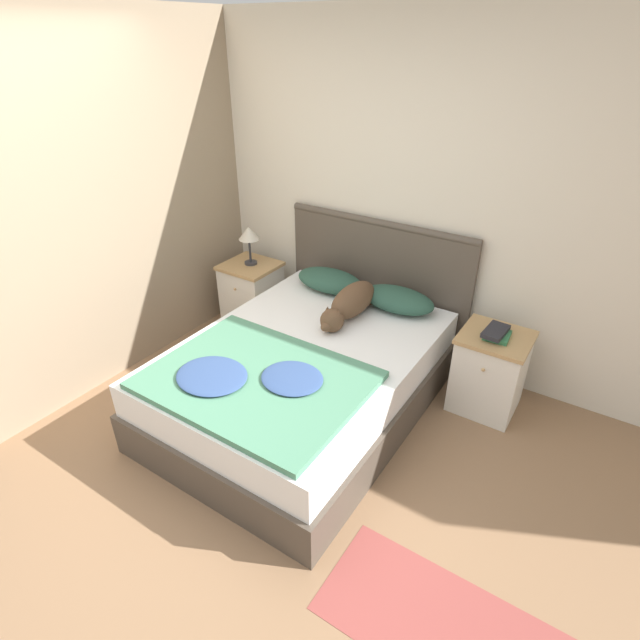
# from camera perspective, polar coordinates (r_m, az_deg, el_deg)

# --- Properties ---
(ground_plane) EXTENTS (16.00, 16.00, 0.00)m
(ground_plane) POSITION_cam_1_polar(r_m,az_deg,el_deg) (3.23, -14.58, -18.39)
(ground_plane) COLOR #896647
(wall_back) EXTENTS (9.00, 0.06, 2.55)m
(wall_back) POSITION_cam_1_polar(r_m,az_deg,el_deg) (4.01, 5.81, 14.13)
(wall_back) COLOR beige
(wall_back) RESTS_ON ground_plane
(wall_side_left) EXTENTS (0.06, 3.10, 2.55)m
(wall_side_left) POSITION_cam_1_polar(r_m,az_deg,el_deg) (4.07, -19.85, 12.80)
(wall_side_left) COLOR gray
(wall_side_left) RESTS_ON ground_plane
(bed) EXTENTS (1.51, 2.06, 0.53)m
(bed) POSITION_cam_1_polar(r_m,az_deg,el_deg) (3.53, -1.84, -6.62)
(bed) COLOR #4C4238
(bed) RESTS_ON ground_plane
(headboard) EXTENTS (1.59, 0.06, 1.12)m
(headboard) POSITION_cam_1_polar(r_m,az_deg,el_deg) (4.14, 6.44, 4.30)
(headboard) COLOR #4C4238
(headboard) RESTS_ON ground_plane
(nightstand_left) EXTENTS (0.46, 0.44, 0.60)m
(nightstand_left) POSITION_cam_1_polar(r_m,az_deg,el_deg) (4.57, -7.77, 2.90)
(nightstand_left) COLOR silver
(nightstand_left) RESTS_ON ground_plane
(nightstand_right) EXTENTS (0.46, 0.44, 0.60)m
(nightstand_right) POSITION_cam_1_polar(r_m,az_deg,el_deg) (3.71, 18.77, -5.61)
(nightstand_right) COLOR silver
(nightstand_right) RESTS_ON ground_plane
(pillow_left) EXTENTS (0.58, 0.33, 0.16)m
(pillow_left) POSITION_cam_1_polar(r_m,az_deg,el_deg) (4.07, 1.11, 4.54)
(pillow_left) COLOR #284C3D
(pillow_left) RESTS_ON bed
(pillow_right) EXTENTS (0.58, 0.33, 0.16)m
(pillow_right) POSITION_cam_1_polar(r_m,az_deg,el_deg) (3.82, 8.85, 2.33)
(pillow_right) COLOR #284C3D
(pillow_right) RESTS_ON bed
(quilt) EXTENTS (1.28, 0.98, 0.07)m
(quilt) POSITION_cam_1_polar(r_m,az_deg,el_deg) (3.04, -7.48, -6.74)
(quilt) COLOR #4C8466
(quilt) RESTS_ON bed
(dog) EXTENTS (0.22, 0.75, 0.23)m
(dog) POSITION_cam_1_polar(r_m,az_deg,el_deg) (3.67, 3.48, 1.93)
(dog) COLOR brown
(dog) RESTS_ON bed
(book_stack) EXTENTS (0.17, 0.24, 0.06)m
(book_stack) POSITION_cam_1_polar(r_m,az_deg,el_deg) (3.53, 19.50, -1.42)
(book_stack) COLOR #337547
(book_stack) RESTS_ON nightstand_right
(table_lamp) EXTENTS (0.18, 0.18, 0.34)m
(table_lamp) POSITION_cam_1_polar(r_m,az_deg,el_deg) (4.35, -8.14, 9.56)
(table_lamp) COLOR #2D2D33
(table_lamp) RESTS_ON nightstand_left
(rug) EXTENTS (1.19, 0.55, 0.00)m
(rug) POSITION_cam_1_polar(r_m,az_deg,el_deg) (2.75, 14.43, -31.04)
(rug) COLOR #93423D
(rug) RESTS_ON ground_plane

